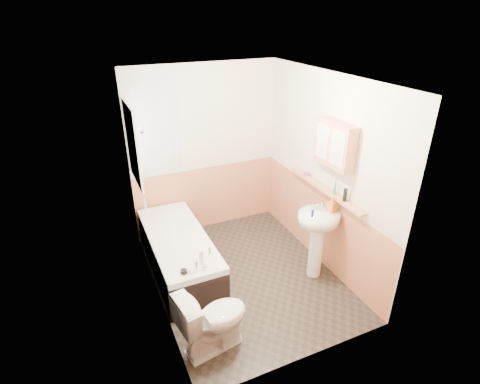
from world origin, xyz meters
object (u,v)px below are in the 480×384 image
(toilet, at_px, (213,320))
(medicine_cabinet, at_px, (335,144))
(sink, at_px, (318,231))
(pine_shelf, at_px, (325,189))
(bathtub, at_px, (179,252))

(toilet, relative_size, medicine_cabinet, 1.26)
(toilet, height_order, sink, sink)
(pine_shelf, bearing_deg, sink, -133.61)
(bathtub, xyz_separation_m, medicine_cabinet, (1.74, -0.71, 1.46))
(toilet, relative_size, pine_shelf, 0.51)
(medicine_cabinet, bearing_deg, bathtub, 157.80)
(sink, bearing_deg, bathtub, 167.81)
(toilet, xyz_separation_m, pine_shelf, (1.80, 0.78, 0.74))
(sink, bearing_deg, pine_shelf, 61.04)
(bathtub, relative_size, pine_shelf, 1.22)
(sink, distance_m, pine_shelf, 0.53)
(toilet, distance_m, medicine_cabinet, 2.33)
(medicine_cabinet, bearing_deg, sink, -154.16)
(bathtub, distance_m, toilet, 1.36)
(toilet, relative_size, sink, 0.71)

